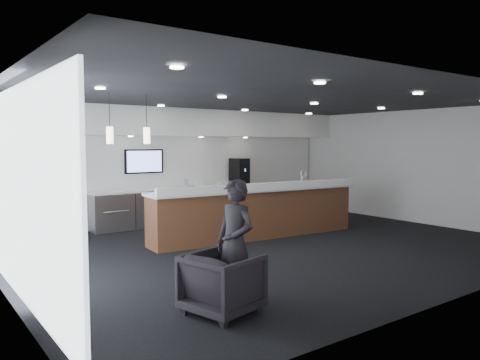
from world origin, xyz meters
TOP-DOWN VIEW (x-y plane):
  - ground at (0.00, 0.00)m, footprint 10.00×10.00m
  - ceiling at (0.00, 0.00)m, footprint 10.00×8.00m
  - back_wall at (0.00, 4.00)m, footprint 10.00×0.02m
  - right_wall at (5.00, 0.00)m, footprint 0.02×8.00m
  - soffit_bulkhead at (0.00, 3.55)m, footprint 10.00×0.90m
  - alcove_panel at (0.00, 3.97)m, footprint 9.80×0.06m
  - window_blinds_wall at (-4.96, 0.00)m, footprint 0.04×7.36m
  - back_credenza at (-0.00, 3.64)m, footprint 5.06×0.66m
  - wall_tv at (-1.00, 3.91)m, footprint 1.05×0.08m
  - pendant_left at (-2.40, 0.80)m, footprint 0.12×0.12m
  - pendant_right at (-3.10, 0.80)m, footprint 0.12×0.12m
  - ceiling_can_lights at (0.00, 0.00)m, footprint 7.00×5.00m
  - service_counter at (0.32, 0.89)m, footprint 5.11×1.23m
  - coffee_machine at (1.86, 3.65)m, footprint 0.47×0.57m
  - info_sign_left at (0.01, 3.53)m, footprint 0.16×0.07m
  - info_sign_right at (0.40, 3.54)m, footprint 0.20×0.06m
  - armchair at (-2.94, -2.59)m, footprint 1.02×1.00m
  - lounge_guest at (-2.66, -2.46)m, footprint 0.49×0.66m
  - cup_0 at (1.89, 3.52)m, footprint 0.10×0.10m
  - cup_1 at (1.75, 3.52)m, footprint 0.15×0.15m
  - cup_2 at (1.61, 3.52)m, footprint 0.13×0.13m
  - cup_3 at (1.47, 3.52)m, footprint 0.13×0.13m
  - cup_4 at (1.33, 3.52)m, footprint 0.14×0.14m
  - cup_5 at (1.19, 3.52)m, footprint 0.11×0.11m
  - cup_6 at (1.05, 3.52)m, footprint 0.15×0.15m

SIDE VIEW (x-z plane):
  - ground at x=0.00m, z-range 0.00..0.00m
  - armchair at x=-2.94m, z-range 0.00..0.77m
  - back_credenza at x=0.00m, z-range 0.00..0.95m
  - service_counter at x=0.32m, z-range -0.17..1.32m
  - lounge_guest at x=-2.66m, z-range 0.00..1.65m
  - cup_0 at x=1.89m, z-range 0.95..1.05m
  - cup_1 at x=1.75m, z-range 0.95..1.05m
  - cup_2 at x=1.61m, z-range 0.95..1.05m
  - cup_3 at x=1.47m, z-range 0.95..1.05m
  - cup_4 at x=1.33m, z-range 0.95..1.05m
  - cup_5 at x=1.19m, z-range 0.95..1.05m
  - cup_6 at x=1.05m, z-range 0.95..1.05m
  - info_sign_left at x=0.01m, z-range 0.95..1.18m
  - info_sign_right at x=0.40m, z-range 0.95..1.22m
  - coffee_machine at x=1.86m, z-range 0.95..1.68m
  - back_wall at x=0.00m, z-range 0.00..3.00m
  - right_wall at x=5.00m, z-range 0.00..3.00m
  - window_blinds_wall at x=-4.96m, z-range 0.23..2.77m
  - alcove_panel at x=0.00m, z-range 0.90..2.30m
  - wall_tv at x=-1.00m, z-range 1.34..1.96m
  - pendant_left at x=-2.40m, z-range 2.10..2.40m
  - pendant_right at x=-3.10m, z-range 2.10..2.40m
  - soffit_bulkhead at x=0.00m, z-range 2.30..3.00m
  - ceiling_can_lights at x=0.00m, z-range 2.96..2.98m
  - ceiling at x=0.00m, z-range 2.99..3.01m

